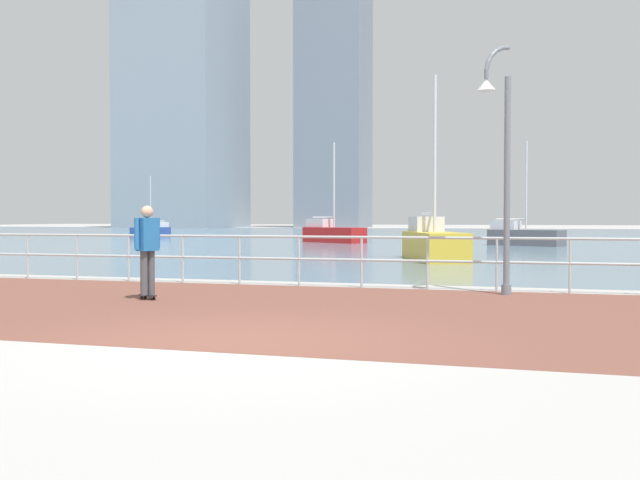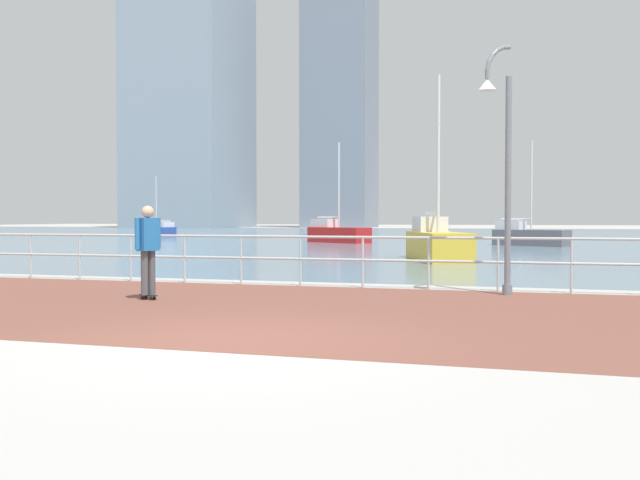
% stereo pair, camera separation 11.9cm
% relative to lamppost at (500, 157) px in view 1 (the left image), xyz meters
% --- Properties ---
extents(ground, '(220.00, 220.00, 0.00)m').
position_rel_lamppost_xyz_m(ground, '(-2.88, 33.75, -2.65)').
color(ground, '#ADAAA5').
extents(brick_paving, '(28.00, 7.67, 0.01)m').
position_rel_lamppost_xyz_m(brick_paving, '(-2.88, -3.11, -2.65)').
color(brick_paving, brown).
rests_on(brick_paving, ground).
extents(harbor_water, '(180.00, 88.00, 0.00)m').
position_rel_lamppost_xyz_m(harbor_water, '(-2.88, 45.73, -2.65)').
color(harbor_water, slate).
rests_on(harbor_water, ground).
extents(waterfront_railing, '(25.25, 0.06, 1.11)m').
position_rel_lamppost_xyz_m(waterfront_railing, '(-2.88, 0.73, -1.89)').
color(waterfront_railing, '#B2BCC1').
rests_on(waterfront_railing, ground).
extents(lamppost, '(0.66, 0.66, 4.79)m').
position_rel_lamppost_xyz_m(lamppost, '(0.00, 0.00, 0.00)').
color(lamppost, slate).
rests_on(lamppost, ground).
extents(skateboarder, '(0.41, 0.54, 1.71)m').
position_rel_lamppost_xyz_m(skateboarder, '(-6.12, -2.56, -1.62)').
color(skateboarder, black).
rests_on(skateboarder, ground).
extents(sailboat_red, '(2.00, 3.62, 4.86)m').
position_rel_lamppost_xyz_m(sailboat_red, '(-28.44, 37.35, -2.18)').
color(sailboat_red, '#284799').
rests_on(sailboat_red, ground).
extents(sailboat_ivory, '(4.35, 3.38, 6.03)m').
position_rel_lamppost_xyz_m(sailboat_ivory, '(-10.89, 27.83, -2.07)').
color(sailboat_ivory, '#B21E1E').
rests_on(sailboat_ivory, ground).
extents(sailboat_white, '(2.94, 4.82, 6.48)m').
position_rel_lamppost_xyz_m(sailboat_white, '(-2.70, 11.36, -2.03)').
color(sailboat_white, gold).
rests_on(sailboat_white, ground).
extents(sailboat_yellow, '(4.13, 2.89, 5.61)m').
position_rel_lamppost_xyz_m(sailboat_yellow, '(0.27, 25.96, -2.11)').
color(sailboat_yellow, '#595960').
rests_on(sailboat_yellow, ground).
extents(tower_slate, '(15.48, 17.25, 39.99)m').
position_rel_lamppost_xyz_m(tower_slate, '(-51.56, 88.78, 16.52)').
color(tower_slate, '#8493A3').
rests_on(tower_slate, ground).
extents(tower_glass, '(10.41, 10.04, 43.30)m').
position_rel_lamppost_xyz_m(tower_glass, '(-29.38, 97.03, 18.17)').
color(tower_glass, slate).
rests_on(tower_glass, ground).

